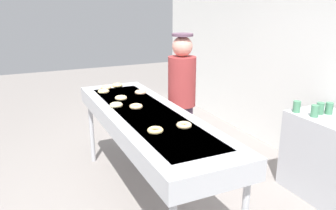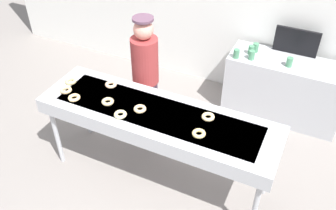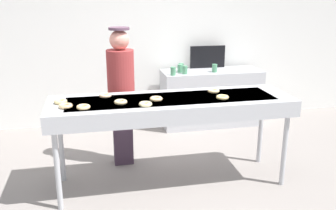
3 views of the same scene
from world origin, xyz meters
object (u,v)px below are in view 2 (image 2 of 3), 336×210
at_px(paper_cup_1, 289,62).
at_px(menu_display, 296,42).
at_px(plain_donut_0, 66,90).
at_px(plain_donut_3, 120,114).
at_px(plain_donut_6, 108,102).
at_px(plain_donut_1, 199,134).
at_px(plain_donut_8, 208,117).
at_px(prep_counter, 283,89).
at_px(plain_donut_2, 74,98).
at_px(plain_donut_4, 140,109).
at_px(paper_cup_3, 251,50).
at_px(paper_cup_4, 252,55).
at_px(paper_cup_0, 256,48).
at_px(plain_donut_5, 111,85).
at_px(plain_donut_7, 71,81).
at_px(fryer_conveyor, 157,119).
at_px(worker_baker, 145,73).
at_px(paper_cup_2, 236,54).

bearing_deg(paper_cup_1, menu_display, 90.42).
bearing_deg(paper_cup_1, plain_donut_0, -140.01).
height_order(plain_donut_3, plain_donut_6, same).
bearing_deg(menu_display, plain_donut_1, -103.59).
bearing_deg(plain_donut_8, prep_counter, 72.21).
xyz_separation_m(plain_donut_2, plain_donut_4, (0.76, 0.14, 0.00)).
bearing_deg(paper_cup_3, prep_counter, 3.11).
bearing_deg(paper_cup_4, paper_cup_1, 4.30).
distance_m(plain_donut_3, paper_cup_0, 2.30).
xyz_separation_m(paper_cup_0, paper_cup_4, (0.01, -0.22, 0.00)).
relative_size(plain_donut_0, menu_display, 0.23).
relative_size(plain_donut_3, plain_donut_4, 1.00).
bearing_deg(paper_cup_4, plain_donut_6, -122.79).
distance_m(plain_donut_5, paper_cup_1, 2.34).
xyz_separation_m(plain_donut_7, prep_counter, (2.24, 1.79, -0.58)).
bearing_deg(menu_display, plain_donut_8, -105.64).
distance_m(plain_donut_7, plain_donut_8, 1.70).
xyz_separation_m(plain_donut_4, paper_cup_3, (0.71, 1.86, -0.07)).
distance_m(plain_donut_2, plain_donut_3, 0.62).
bearing_deg(paper_cup_1, plain_donut_6, -132.12).
height_order(fryer_conveyor, menu_display, menu_display).
xyz_separation_m(plain_donut_0, paper_cup_1, (2.18, 1.83, -0.07)).
distance_m(plain_donut_4, prep_counter, 2.34).
height_order(plain_donut_4, paper_cup_0, plain_donut_4).
height_order(paper_cup_3, menu_display, menu_display).
relative_size(plain_donut_4, plain_donut_7, 1.00).
distance_m(plain_donut_6, worker_baker, 0.74).
bearing_deg(fryer_conveyor, plain_donut_8, 15.39).
bearing_deg(paper_cup_4, paper_cup_0, 91.49).
relative_size(plain_donut_0, plain_donut_4, 1.00).
relative_size(plain_donut_2, paper_cup_2, 1.07).
xyz_separation_m(prep_counter, paper_cup_2, (-0.69, -0.21, 0.52)).
bearing_deg(plain_donut_8, paper_cup_3, 89.72).
xyz_separation_m(plain_donut_5, plain_donut_6, (0.14, -0.29, 0.00)).
relative_size(plain_donut_1, plain_donut_2, 1.00).
xyz_separation_m(fryer_conveyor, plain_donut_6, (-0.56, -0.09, 0.11)).
bearing_deg(plain_donut_7, prep_counter, 38.54).
bearing_deg(plain_donut_4, plain_donut_3, -129.71).
relative_size(plain_donut_0, plain_donut_5, 1.00).
bearing_deg(plain_donut_4, worker_baker, 114.08).
bearing_deg(plain_donut_4, paper_cup_2, 71.48).
xyz_separation_m(paper_cup_1, paper_cup_4, (-0.49, -0.04, 0.00)).
relative_size(plain_donut_7, paper_cup_1, 1.07).
bearing_deg(plain_donut_0, plain_donut_1, -0.68).
height_order(fryer_conveyor, paper_cup_1, paper_cup_1).
distance_m(paper_cup_4, menu_display, 0.65).
height_order(plain_donut_3, prep_counter, plain_donut_3).
bearing_deg(worker_baker, paper_cup_1, -137.95).
height_order(plain_donut_7, worker_baker, worker_baker).
relative_size(fryer_conveyor, plain_donut_8, 19.52).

